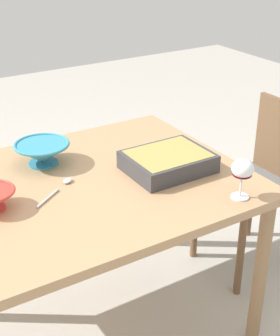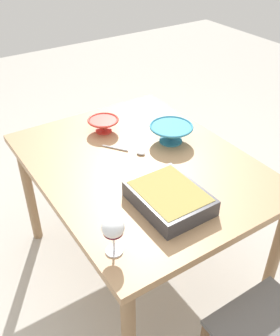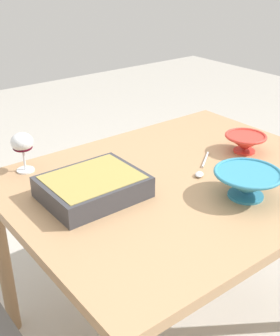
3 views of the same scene
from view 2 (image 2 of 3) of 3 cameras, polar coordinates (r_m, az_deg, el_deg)
ground_plane at (r=2.34m, az=0.14°, el=-14.05°), size 8.00×8.00×0.00m
dining_table at (r=1.90m, az=0.16°, el=-1.12°), size 1.22×0.96×0.73m
wine_glass at (r=1.34m, az=-3.99°, el=-9.08°), size 0.08×0.08×0.15m
casserole_dish at (r=1.58m, az=4.35°, el=-4.32°), size 0.32×0.26×0.07m
mixing_bowl at (r=2.09m, az=-5.43°, el=6.43°), size 0.17×0.17×0.08m
small_bowl at (r=1.99m, az=4.61°, el=5.23°), size 0.22×0.22×0.09m
serving_spoon at (r=1.91m, az=-1.14°, el=2.48°), size 0.20×0.15×0.01m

